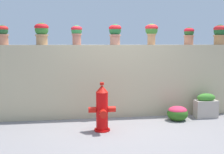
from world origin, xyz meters
name	(u,v)px	position (x,y,z in m)	size (l,w,h in m)	color
ground_plane	(124,128)	(0.00, 0.00, 0.00)	(24.00, 24.00, 0.00)	gray
stone_wall	(116,81)	(0.00, 0.93, 0.78)	(5.42, 0.33, 1.56)	tan
potted_plant_0	(3,33)	(-2.33, 0.94, 1.79)	(0.25, 0.25, 0.40)	#BC7557
potted_plant_1	(42,32)	(-1.56, 0.97, 1.83)	(0.29, 0.29, 0.46)	#AC7F54
potted_plant_2	(77,33)	(-0.85, 0.93, 1.81)	(0.23, 0.23, 0.41)	#B06956
potted_plant_3	(115,32)	(-0.04, 0.91, 1.82)	(0.27, 0.27, 0.44)	tan
potted_plant_4	(152,31)	(0.77, 0.95, 1.85)	(0.28, 0.28, 0.46)	tan
potted_plant_5	(189,34)	(1.62, 0.91, 1.78)	(0.23, 0.23, 0.38)	#BE7655
potted_plant_6	(220,33)	(2.36, 0.93, 1.82)	(0.30, 0.30, 0.45)	#B07C4B
fire_hydrant	(102,109)	(-0.43, -0.08, 0.40)	(0.49, 0.41, 0.89)	red
flower_bush_left	(178,113)	(1.20, 0.38, 0.16)	(0.43, 0.39, 0.31)	#2D611B
planter_box	(206,106)	(1.87, 0.50, 0.25)	(0.47, 0.24, 0.53)	#AFA193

